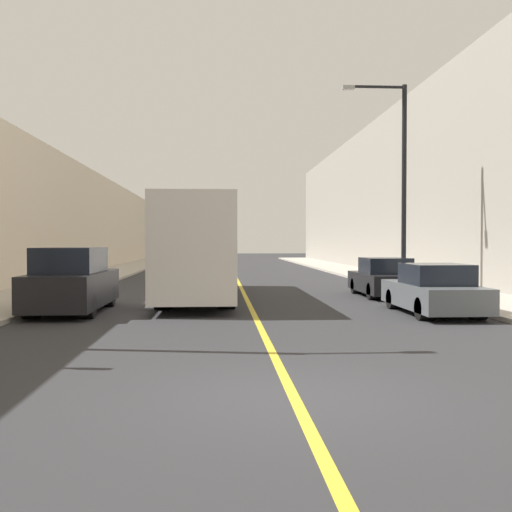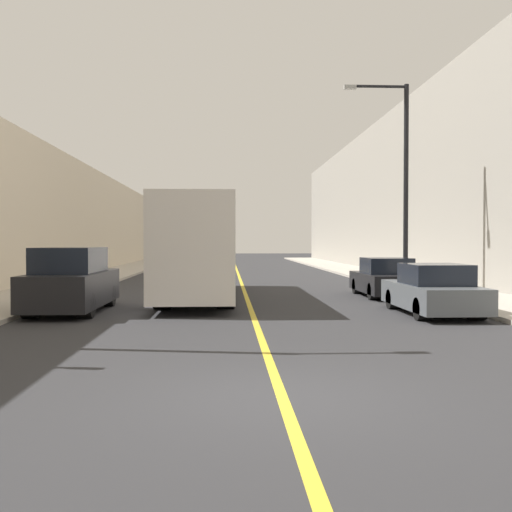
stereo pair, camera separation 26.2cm
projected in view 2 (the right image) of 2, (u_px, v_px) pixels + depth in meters
name	position (u px, v px, depth m)	size (l,w,h in m)	color
ground_plane	(282.00, 398.00, 8.02)	(200.00, 200.00, 0.00)	#2D2D30
sidewalk_left	(110.00, 274.00, 37.58)	(3.40, 72.00, 0.13)	#B2AA9E
sidewalk_right	(364.00, 273.00, 38.37)	(3.40, 72.00, 0.13)	#B2AA9E
building_row_left	(50.00, 218.00, 37.32)	(4.00, 72.00, 7.11)	beige
building_row_right	(422.00, 192.00, 38.43)	(4.00, 72.00, 10.57)	gray
road_center_line	(238.00, 275.00, 37.98)	(0.16, 72.00, 0.01)	gold
bus	(200.00, 247.00, 22.33)	(2.50, 12.15, 3.53)	silver
parked_suv_left	(72.00, 282.00, 17.76)	(1.89, 4.95, 1.93)	black
car_right_near	(433.00, 292.00, 17.20)	(1.84, 4.42, 1.46)	#51565B
car_right_mid	(385.00, 279.00, 22.76)	(1.85, 4.25, 1.49)	black
street_lamp_right	(401.00, 173.00, 24.77)	(2.71, 0.24, 8.47)	black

